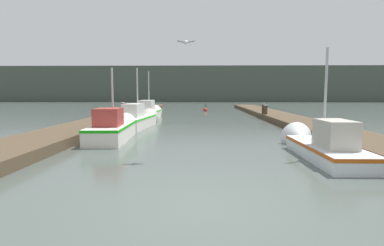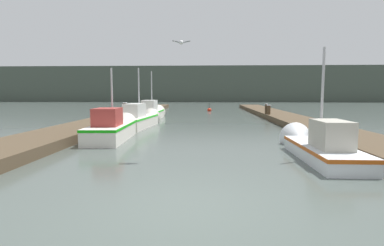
{
  "view_description": "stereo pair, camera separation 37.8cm",
  "coord_description": "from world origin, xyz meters",
  "px_view_note": "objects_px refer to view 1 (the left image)",
  "views": [
    {
      "loc": [
        -0.07,
        -5.24,
        2.08
      ],
      "look_at": [
        -0.4,
        9.81,
        0.52
      ],
      "focal_mm": 28.0,
      "sensor_mm": 36.0,
      "label": 1
    },
    {
      "loc": [
        0.3,
        -5.23,
        2.08
      ],
      "look_at": [
        -0.4,
        9.81,
        0.52
      ],
      "focal_mm": 28.0,
      "sensor_mm": 36.0,
      "label": 2
    }
  ],
  "objects_px": {
    "fishing_boat_1": "(114,128)",
    "mooring_piling_3": "(123,114)",
    "channel_buoy": "(205,110)",
    "mooring_piling_1": "(266,112)",
    "seagull_lead": "(186,42)",
    "fishing_boat_3": "(149,113)",
    "mooring_piling_2": "(263,111)",
    "fishing_boat_2": "(138,119)",
    "mooring_piling_0": "(129,114)",
    "fishing_boat_0": "(319,144)"
  },
  "relations": [
    {
      "from": "mooring_piling_1",
      "to": "seagull_lead",
      "type": "distance_m",
      "value": 15.07
    },
    {
      "from": "seagull_lead",
      "to": "mooring_piling_2",
      "type": "bearing_deg",
      "value": 63.7
    },
    {
      "from": "fishing_boat_1",
      "to": "mooring_piling_0",
      "type": "relative_size",
      "value": 4.27
    },
    {
      "from": "fishing_boat_1",
      "to": "mooring_piling_3",
      "type": "bearing_deg",
      "value": 97.34
    },
    {
      "from": "fishing_boat_0",
      "to": "mooring_piling_3",
      "type": "relative_size",
      "value": 3.45
    },
    {
      "from": "fishing_boat_0",
      "to": "fishing_boat_3",
      "type": "height_order",
      "value": "fishing_boat_3"
    },
    {
      "from": "mooring_piling_2",
      "to": "seagull_lead",
      "type": "bearing_deg",
      "value": -111.05
    },
    {
      "from": "fishing_boat_3",
      "to": "mooring_piling_2",
      "type": "distance_m",
      "value": 8.94
    },
    {
      "from": "fishing_boat_2",
      "to": "mooring_piling_1",
      "type": "distance_m",
      "value": 10.2
    },
    {
      "from": "mooring_piling_1",
      "to": "seagull_lead",
      "type": "relative_size",
      "value": 1.99
    },
    {
      "from": "fishing_boat_0",
      "to": "mooring_piling_3",
      "type": "height_order",
      "value": "fishing_boat_0"
    },
    {
      "from": "fishing_boat_2",
      "to": "mooring_piling_0",
      "type": "xyz_separation_m",
      "value": [
        -1.11,
        2.34,
        0.11
      ]
    },
    {
      "from": "mooring_piling_3",
      "to": "channel_buoy",
      "type": "height_order",
      "value": "mooring_piling_3"
    },
    {
      "from": "fishing_boat_0",
      "to": "channel_buoy",
      "type": "bearing_deg",
      "value": 98.07
    },
    {
      "from": "fishing_boat_3",
      "to": "fishing_boat_1",
      "type": "bearing_deg",
      "value": -88.97
    },
    {
      "from": "fishing_boat_2",
      "to": "mooring_piling_0",
      "type": "bearing_deg",
      "value": 120.39
    },
    {
      "from": "mooring_piling_1",
      "to": "mooring_piling_3",
      "type": "distance_m",
      "value": 10.83
    },
    {
      "from": "fishing_boat_3",
      "to": "mooring_piling_3",
      "type": "height_order",
      "value": "fishing_boat_3"
    },
    {
      "from": "fishing_boat_0",
      "to": "mooring_piling_1",
      "type": "relative_size",
      "value": 4.49
    },
    {
      "from": "fishing_boat_2",
      "to": "mooring_piling_1",
      "type": "xyz_separation_m",
      "value": [
        8.78,
        5.19,
        0.09
      ]
    },
    {
      "from": "fishing_boat_0",
      "to": "mooring_piling_1",
      "type": "height_order",
      "value": "fishing_boat_0"
    },
    {
      "from": "fishing_boat_2",
      "to": "mooring_piling_2",
      "type": "distance_m",
      "value": 10.37
    },
    {
      "from": "fishing_boat_3",
      "to": "seagull_lead",
      "type": "bearing_deg",
      "value": -75.66
    },
    {
      "from": "mooring_piling_2",
      "to": "seagull_lead",
      "type": "height_order",
      "value": "seagull_lead"
    },
    {
      "from": "fishing_boat_1",
      "to": "seagull_lead",
      "type": "distance_m",
      "value": 5.98
    },
    {
      "from": "mooring_piling_0",
      "to": "mooring_piling_1",
      "type": "relative_size",
      "value": 1.03
    },
    {
      "from": "mooring_piling_0",
      "to": "channel_buoy",
      "type": "bearing_deg",
      "value": 66.58
    },
    {
      "from": "fishing_boat_0",
      "to": "fishing_boat_3",
      "type": "xyz_separation_m",
      "value": [
        -7.85,
        13.62,
        0.12
      ]
    },
    {
      "from": "fishing_boat_0",
      "to": "mooring_piling_3",
      "type": "distance_m",
      "value": 12.42
    },
    {
      "from": "fishing_boat_2",
      "to": "mooring_piling_3",
      "type": "bearing_deg",
      "value": 149.53
    },
    {
      "from": "fishing_boat_0",
      "to": "fishing_boat_3",
      "type": "relative_size",
      "value": 0.86
    },
    {
      "from": "fishing_boat_1",
      "to": "mooring_piling_3",
      "type": "height_order",
      "value": "fishing_boat_1"
    },
    {
      "from": "mooring_piling_1",
      "to": "mooring_piling_3",
      "type": "relative_size",
      "value": 0.77
    },
    {
      "from": "channel_buoy",
      "to": "fishing_boat_0",
      "type": "bearing_deg",
      "value": -82.01
    },
    {
      "from": "fishing_boat_2",
      "to": "mooring_piling_2",
      "type": "height_order",
      "value": "fishing_boat_2"
    },
    {
      "from": "channel_buoy",
      "to": "mooring_piling_1",
      "type": "bearing_deg",
      "value": -65.73
    },
    {
      "from": "mooring_piling_2",
      "to": "fishing_boat_2",
      "type": "bearing_deg",
      "value": -146.87
    },
    {
      "from": "mooring_piling_0",
      "to": "channel_buoy",
      "type": "xyz_separation_m",
      "value": [
        5.48,
        12.65,
        -0.44
      ]
    },
    {
      "from": "fishing_boat_3",
      "to": "seagull_lead",
      "type": "distance_m",
      "value": 14.82
    },
    {
      "from": "fishing_boat_2",
      "to": "fishing_boat_3",
      "type": "xyz_separation_m",
      "value": [
        -0.25,
        5.56,
        0.01
      ]
    },
    {
      "from": "channel_buoy",
      "to": "fishing_boat_1",
      "type": "bearing_deg",
      "value": -102.91
    },
    {
      "from": "fishing_boat_2",
      "to": "channel_buoy",
      "type": "xyz_separation_m",
      "value": [
        4.36,
        14.98,
        -0.33
      ]
    },
    {
      "from": "fishing_boat_1",
      "to": "mooring_piling_2",
      "type": "distance_m",
      "value": 13.6
    },
    {
      "from": "mooring_piling_1",
      "to": "seagull_lead",
      "type": "bearing_deg",
      "value": -112.07
    },
    {
      "from": "fishing_boat_0",
      "to": "fishing_boat_1",
      "type": "height_order",
      "value": "fishing_boat_0"
    },
    {
      "from": "fishing_boat_1",
      "to": "mooring_piling_3",
      "type": "xyz_separation_m",
      "value": [
        -0.97,
        5.46,
        0.26
      ]
    },
    {
      "from": "mooring_piling_0",
      "to": "mooring_piling_3",
      "type": "bearing_deg",
      "value": -90.08
    },
    {
      "from": "seagull_lead",
      "to": "channel_buoy",
      "type": "bearing_deg",
      "value": 82.0
    },
    {
      "from": "fishing_boat_2",
      "to": "mooring_piling_3",
      "type": "distance_m",
      "value": 1.39
    },
    {
      "from": "mooring_piling_2",
      "to": "mooring_piling_3",
      "type": "xyz_separation_m",
      "value": [
        -9.8,
        -4.88,
        0.13
      ]
    }
  ]
}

